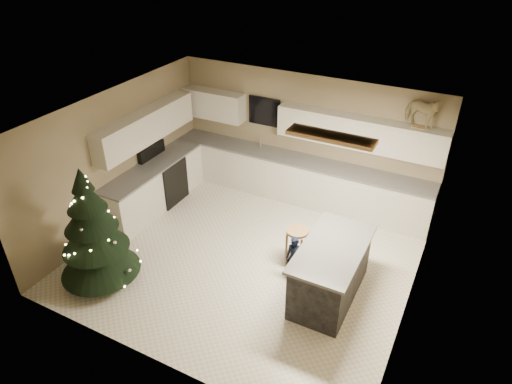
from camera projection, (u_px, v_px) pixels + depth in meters
ground_plane at (247, 256)px, 8.08m from camera, size 5.50×5.50×0.00m
room_shell at (247, 170)px, 7.16m from camera, size 5.52×5.02×2.61m
cabinetry at (246, 168)px, 9.29m from camera, size 5.50×3.20×2.00m
island at (330, 271)px, 7.03m from camera, size 0.90×1.70×0.95m
bar_stool at (297, 239)px, 7.63m from camera, size 0.37×0.37×0.72m
christmas_tree at (94, 237)px, 7.14m from camera, size 1.31×1.27×2.09m
toddler at (294, 258)px, 7.42m from camera, size 0.33×0.25×0.80m
rocking_horse at (422, 111)px, 7.79m from camera, size 0.73×0.49×0.59m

